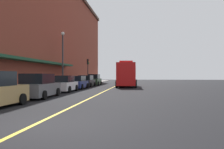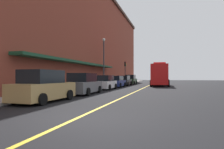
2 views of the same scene
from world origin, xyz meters
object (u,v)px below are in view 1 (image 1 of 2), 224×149
parked_car_2 (64,84)px  street_lamp_left (63,53)px  parking_meter_0 (10,84)px  traffic_light_near (88,67)px  fire_truck (127,75)px  parked_car_3 (77,83)px  parked_car_5 (94,80)px  parked_car_1 (39,86)px  parking_meter_1 (48,81)px  parked_car_4 (86,81)px

parked_car_2 → street_lamp_left: bearing=18.7°
parked_car_2 → parking_meter_0: (-1.36, -7.64, 0.29)m
parking_meter_0 → traffic_light_near: bearing=89.9°
fire_truck → parking_meter_0: bearing=-22.0°
parked_car_3 → street_lamp_left: 4.21m
traffic_light_near → parked_car_2: bearing=-85.8°
parked_car_3 → parked_car_5: parked_car_5 is taller
parked_car_1 → parked_car_2: (-0.13, 6.32, -0.06)m
parking_meter_1 → street_lamp_left: street_lamp_left is taller
parked_car_2 → street_lamp_left: 7.09m
parking_meter_1 → parked_car_3: bearing=76.8°
parked_car_5 → parked_car_1: bearing=180.0°
parked_car_4 → fire_truck: bearing=-87.7°
parked_car_5 → street_lamp_left: size_ratio=0.63×
parked_car_5 → traffic_light_near: 3.03m
parked_car_2 → parked_car_5: (0.07, 16.22, 0.08)m
parked_car_4 → fire_truck: 5.95m
parked_car_5 → parking_meter_0: parked_car_5 is taller
parked_car_4 → street_lamp_left: size_ratio=0.65×
parked_car_2 → fire_truck: 12.24m
parked_car_1 → street_lamp_left: size_ratio=0.71×
street_lamp_left → parking_meter_1: bearing=-84.8°
parked_car_1 → traffic_light_near: bearing=1.4°
parked_car_1 → parking_meter_0: parked_car_1 is taller
parked_car_4 → street_lamp_left: street_lamp_left is taller
parked_car_2 → traffic_light_near: size_ratio=0.98×
parked_car_1 → traffic_light_near: size_ratio=1.14×
parked_car_3 → parking_meter_0: (-1.39, -12.77, 0.31)m
street_lamp_left → fire_truck: bearing=32.4°
parked_car_5 → traffic_light_near: traffic_light_near is taller
parked_car_2 → parked_car_4: bearing=0.1°
parked_car_2 → parking_meter_1: 1.60m
parked_car_5 → parking_meter_0: (-1.44, -23.86, 0.21)m
parked_car_1 → parked_car_2: size_ratio=1.17×
street_lamp_left → parked_car_3: bearing=-17.6°
parked_car_5 → parking_meter_1: 17.07m
parked_car_2 → fire_truck: (5.84, 10.72, 0.92)m
parking_meter_0 → street_lamp_left: bearing=92.6°
parking_meter_1 → street_lamp_left: (-0.60, 6.56, 3.34)m
parked_car_3 → fire_truck: bearing=-46.1°
parking_meter_0 → traffic_light_near: traffic_light_near is taller
parked_car_2 → parked_car_3: bearing=-0.4°
parked_car_3 → parked_car_5: size_ratio=1.03×
parked_car_3 → traffic_light_near: 12.79m
parked_car_5 → fire_truck: size_ratio=0.54×
traffic_light_near → parked_car_3: bearing=-83.9°
parked_car_4 → parking_meter_1: 11.35m
parked_car_3 → street_lamp_left: bearing=72.4°
street_lamp_left → parked_car_1: bearing=-80.2°
traffic_light_near → parking_meter_0: bearing=-90.1°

